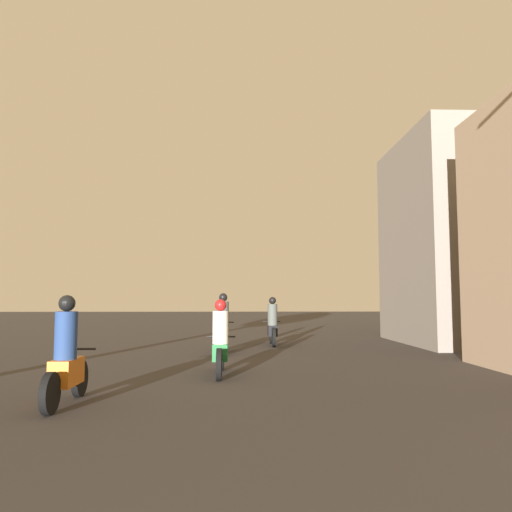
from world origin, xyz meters
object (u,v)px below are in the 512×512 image
(motorcycle_green, at_px, (220,344))
(motorcycle_silver, at_px, (223,329))
(motorcycle_orange, at_px, (66,360))
(building_right_far, at_px, (485,241))
(motorcycle_black, at_px, (272,326))

(motorcycle_green, bearing_deg, motorcycle_silver, 93.37)
(motorcycle_orange, height_order, motorcycle_green, motorcycle_orange)
(motorcycle_orange, distance_m, motorcycle_silver, 7.27)
(motorcycle_silver, height_order, building_right_far, building_right_far)
(motorcycle_orange, relative_size, motorcycle_black, 0.94)
(motorcycle_orange, distance_m, motorcycle_green, 3.52)
(motorcycle_black, bearing_deg, motorcycle_silver, -114.83)
(motorcycle_orange, height_order, building_right_far, building_right_far)
(building_right_far, bearing_deg, motorcycle_orange, -139.13)
(motorcycle_green, relative_size, building_right_far, 0.28)
(motorcycle_silver, xyz_separation_m, building_right_far, (9.09, 2.69, 2.91))
(motorcycle_orange, height_order, motorcycle_black, motorcycle_black)
(motorcycle_green, distance_m, motorcycle_black, 6.64)
(motorcycle_green, height_order, building_right_far, building_right_far)
(motorcycle_silver, relative_size, motorcycle_black, 1.05)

